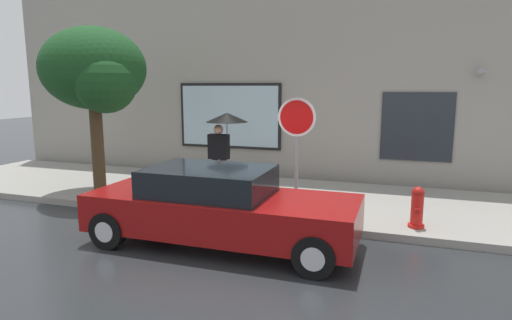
# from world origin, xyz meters

# --- Properties ---
(ground_plane) EXTENTS (60.00, 60.00, 0.00)m
(ground_plane) POSITION_xyz_m (0.00, 0.00, 0.00)
(ground_plane) COLOR #282B2D
(sidewalk) EXTENTS (20.00, 4.00, 0.15)m
(sidewalk) POSITION_xyz_m (0.00, 3.00, 0.07)
(sidewalk) COLOR gray
(sidewalk) RESTS_ON ground
(building_facade) EXTENTS (20.00, 0.67, 7.00)m
(building_facade) POSITION_xyz_m (-0.01, 5.50, 3.48)
(building_facade) COLOR #9E998E
(building_facade) RESTS_ON ground
(parked_car) EXTENTS (4.66, 1.80, 1.36)m
(parked_car) POSITION_xyz_m (-0.30, -0.10, 0.68)
(parked_car) COLOR maroon
(parked_car) RESTS_ON ground
(fire_hydrant) EXTENTS (0.30, 0.44, 0.77)m
(fire_hydrant) POSITION_xyz_m (2.97, 1.54, 0.53)
(fire_hydrant) COLOR red
(fire_hydrant) RESTS_ON sidewalk
(pedestrian_with_umbrella) EXTENTS (1.02, 1.02, 1.98)m
(pedestrian_with_umbrella) POSITION_xyz_m (-1.42, 2.77, 1.73)
(pedestrian_with_umbrella) COLOR black
(pedestrian_with_umbrella) RESTS_ON sidewalk
(street_tree) EXTENTS (2.62, 2.23, 4.01)m
(street_tree) POSITION_xyz_m (-4.36, 1.90, 3.08)
(street_tree) COLOR #4C3823
(street_tree) RESTS_ON sidewalk
(stop_sign) EXTENTS (0.76, 0.10, 2.38)m
(stop_sign) POSITION_xyz_m (0.66, 1.54, 1.83)
(stop_sign) COLOR gray
(stop_sign) RESTS_ON sidewalk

